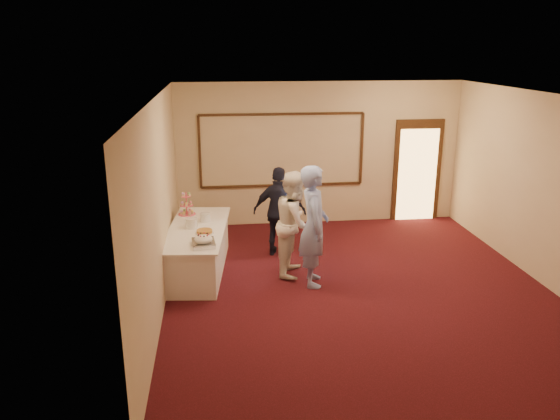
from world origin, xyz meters
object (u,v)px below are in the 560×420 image
object	(u,v)px
buffet_table	(198,249)
plate_stack_b	(205,217)
man	(314,226)
pavlova_tray	(204,241)
woman	(295,223)
plate_stack_a	(191,223)
guest	(280,212)
cupcake_stand	(187,206)
tart	(205,232)

from	to	relation	value
buffet_table	plate_stack_b	distance (m)	0.58
man	plate_stack_b	bearing A→B (deg)	63.75
buffet_table	pavlova_tray	bearing A→B (deg)	-81.42
plate_stack_b	woman	distance (m)	1.61
plate_stack_a	plate_stack_b	xyz separation A→B (m)	(0.22, 0.31, -0.01)
plate_stack_a	woman	world-z (taller)	woman
pavlova_tray	plate_stack_b	xyz separation A→B (m)	(0.01, 1.17, 0.00)
plate_stack_b	guest	bearing A→B (deg)	11.34
pavlova_tray	cupcake_stand	bearing A→B (deg)	101.23
guest	tart	bearing A→B (deg)	47.87
man	plate_stack_a	bearing A→B (deg)	74.31
woman	guest	world-z (taller)	woman
plate_stack_b	buffet_table	bearing A→B (deg)	-112.43
pavlova_tray	cupcake_stand	xyz separation A→B (m)	(-0.32, 1.63, 0.09)
buffet_table	plate_stack_a	world-z (taller)	plate_stack_a
cupcake_stand	woman	bearing A→B (deg)	-30.08
tart	woman	world-z (taller)	woman
man	woman	size ratio (longest dim) A/B	1.11
woman	guest	distance (m)	0.88
buffet_table	man	bearing A→B (deg)	-21.49
plate_stack_b	man	bearing A→B (deg)	-31.59
cupcake_stand	plate_stack_a	distance (m)	0.78
cupcake_stand	buffet_table	bearing A→B (deg)	-75.97
plate_stack_b	guest	size ratio (longest dim) A/B	0.11
tart	woman	size ratio (longest dim) A/B	0.17
cupcake_stand	guest	xyz separation A→B (m)	(1.66, -0.19, -0.11)
cupcake_stand	woman	size ratio (longest dim) A/B	0.26
cupcake_stand	tart	distance (m)	1.13
cupcake_stand	tart	bearing A→B (deg)	-73.01
man	woman	bearing A→B (deg)	31.42
buffet_table	man	size ratio (longest dim) A/B	1.29
plate_stack_a	woman	bearing A→B (deg)	-9.51
tart	man	world-z (taller)	man
plate_stack_b	guest	xyz separation A→B (m)	(1.33, 0.27, -0.03)
man	woman	world-z (taller)	man
buffet_table	man	world-z (taller)	man
plate_stack_a	man	distance (m)	2.08
pavlova_tray	plate_stack_a	bearing A→B (deg)	103.88
cupcake_stand	man	world-z (taller)	man
buffet_table	woman	distance (m)	1.72
man	guest	world-z (taller)	man
buffet_table	guest	world-z (taller)	guest
pavlova_tray	plate_stack_a	xyz separation A→B (m)	(-0.21, 0.86, 0.01)
plate_stack_b	woman	world-z (taller)	woman
man	buffet_table	bearing A→B (deg)	73.85
pavlova_tray	tart	xyz separation A→B (m)	(0.01, 0.55, -0.05)
man	pavlova_tray	bearing A→B (deg)	99.11
cupcake_stand	plate_stack_b	bearing A→B (deg)	-54.14
buffet_table	pavlova_tray	distance (m)	0.97
man	cupcake_stand	bearing A→B (deg)	58.86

